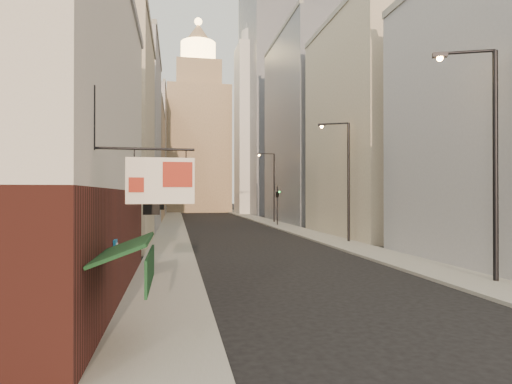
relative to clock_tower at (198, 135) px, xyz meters
name	(u,v)px	position (x,y,z in m)	size (l,w,h in m)	color
sidewalk_left	(173,221)	(-5.50, -37.00, -17.56)	(3.00, 140.00, 0.15)	gray
sidewalk_right	(262,220)	(7.50, -37.00, -17.56)	(3.00, 140.00, 0.15)	gray
near_building_left	(37,133)	(-9.99, -83.00, -11.61)	(8.30, 23.04, 12.30)	#4F201A
left_bldg_beige	(95,139)	(-11.00, -66.00, -9.63)	(8.00, 12.00, 16.00)	tan
left_bldg_grey	(122,139)	(-11.00, -50.00, -7.63)	(8.00, 16.00, 20.00)	#96969B
left_bldg_tan	(136,164)	(-11.00, -32.00, -9.13)	(8.00, 18.00, 17.00)	#8E7456
left_bldg_wingrid	(146,154)	(-11.00, -12.00, -5.63)	(8.00, 20.00, 24.00)	gray
right_bldg_beige	(372,129)	(13.00, -62.00, -7.63)	(8.00, 16.00, 20.00)	tan
right_bldg_wingrid	(307,129)	(13.00, -42.00, -4.63)	(8.00, 20.00, 26.00)	gray
highrise	(294,90)	(19.00, -14.00, 8.02)	(21.00, 23.00, 51.20)	gray
clock_tower	(198,135)	(0.00, 0.00, 0.00)	(14.00, 14.00, 44.90)	#8E7456
white_tower	(256,122)	(11.00, -14.00, 0.97)	(8.00, 8.00, 41.50)	silver
streetlamp_near	(489,150)	(8.08, -83.21, -11.87)	(2.51, 1.17, 10.09)	black
streetlamp_mid	(345,174)	(8.13, -67.34, -12.15)	(2.34, 1.22, 9.59)	black
streetlamp_far	(272,183)	(7.84, -42.66, -12.22)	(2.49, 0.31, 9.48)	black
traffic_light_right	(277,195)	(7.17, -48.30, -13.76)	(0.73, 0.73, 5.00)	black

